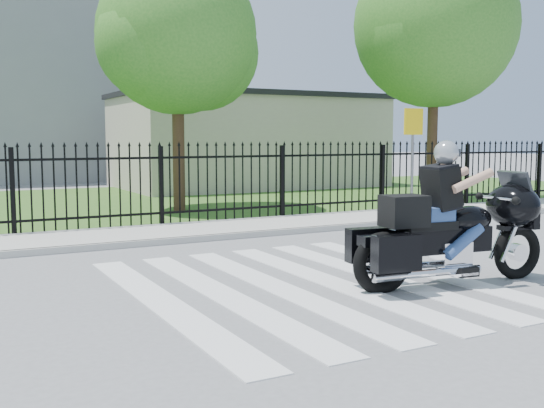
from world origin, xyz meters
name	(u,v)px	position (x,y,z in m)	size (l,w,h in m)	color
ground	(305,285)	(0.00, 0.00, 0.00)	(120.00, 120.00, 0.00)	slate
crosswalk	(305,284)	(0.00, 0.00, 0.01)	(5.00, 5.50, 0.01)	silver
sidewalk	(178,232)	(0.00, 5.00, 0.06)	(40.00, 2.00, 0.12)	#ADAAA3
curb	(196,239)	(0.00, 4.00, 0.06)	(40.00, 0.12, 0.12)	#ADAAA3
grass_strip	(98,203)	(0.00, 12.00, 0.01)	(40.00, 12.00, 0.02)	#2D591E
iron_fence	(161,188)	(0.00, 6.00, 0.90)	(26.00, 0.04, 1.80)	black
tree_mid	(177,35)	(1.50, 9.00, 4.67)	(4.20, 4.20, 6.78)	#382316
tree_right	(435,26)	(9.50, 8.00, 5.39)	(5.00, 5.00, 7.90)	#382316
building_low	(248,143)	(7.00, 16.00, 1.75)	(10.00, 6.00, 3.50)	#BBB39C
building_low_roof	(248,97)	(7.00, 16.00, 3.60)	(10.20, 6.20, 0.20)	black
motorcycle_rider	(448,226)	(1.67, -0.92, 0.81)	(3.00, 1.17, 1.99)	black
traffic_sign	(413,137)	(6.73, 5.69, 1.99)	(0.57, 0.10, 2.61)	slate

